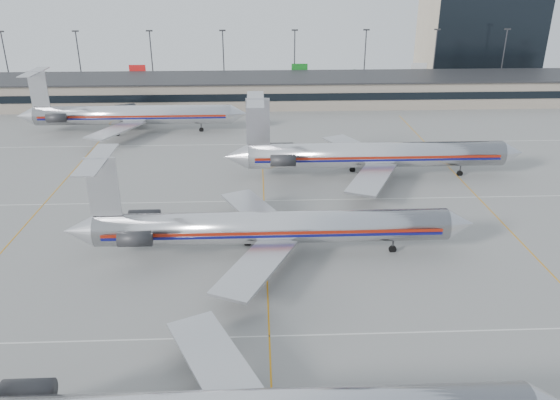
{
  "coord_description": "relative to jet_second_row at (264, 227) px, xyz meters",
  "views": [
    {
      "loc": [
        -0.74,
        -29.15,
        29.87
      ],
      "look_at": [
        1.78,
        29.71,
        4.5
      ],
      "focal_mm": 35.0,
      "sensor_mm": 36.0,
      "label": 1
    }
  ],
  "objects": [
    {
      "name": "apron_markings",
      "position": [
        0.15,
        -14.75,
        -3.43
      ],
      "size": [
        160.0,
        0.15,
        0.02
      ],
      "primitive_type": "cube",
      "color": "silver",
      "rests_on": "ground"
    },
    {
      "name": "terminal",
      "position": [
        0.15,
        73.23,
        -0.28
      ],
      "size": [
        162.0,
        17.0,
        6.25
      ],
      "color": "gray",
      "rests_on": "ground"
    },
    {
      "name": "light_mast_row",
      "position": [
        0.15,
        87.25,
        5.15
      ],
      "size": [
        163.6,
        0.4,
        15.28
      ],
      "color": "#38383D",
      "rests_on": "ground"
    },
    {
      "name": "distant_building",
      "position": [
        62.15,
        103.25,
        9.06
      ],
      "size": [
        30.0,
        20.0,
        25.0
      ],
      "primitive_type": "cube",
      "color": "tan",
      "rests_on": "ground"
    },
    {
      "name": "jet_second_row",
      "position": [
        0.0,
        0.0,
        0.0
      ],
      "size": [
        45.23,
        26.63,
        11.84
      ],
      "color": "silver",
      "rests_on": "ground"
    },
    {
      "name": "jet_third_row",
      "position": [
        16.32,
        23.8,
        0.19
      ],
      "size": [
        45.61,
        28.05,
        12.47
      ],
      "color": "silver",
      "rests_on": "ground"
    },
    {
      "name": "jet_back_row",
      "position": [
        -25.28,
        50.03,
        0.06
      ],
      "size": [
        44.03,
        27.08,
        12.04
      ],
      "color": "silver",
      "rests_on": "ground"
    }
  ]
}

